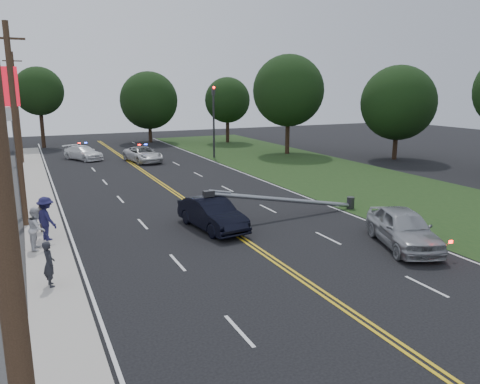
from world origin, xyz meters
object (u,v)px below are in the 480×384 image
traffic_signal (214,115)px  utility_pole_far (17,108)px  emergency_a (143,154)px  crashed_sedan (212,214)px  fallen_streetlight (293,200)px  bystander_a (49,264)px  bystander_b (37,228)px  utility_pole_mid (16,127)px  emergency_b (83,153)px  utility_pole_near (8,270)px  bystander_d (42,216)px  waiting_sedan (403,228)px  bystander_c (46,218)px

traffic_signal → utility_pole_far: bearing=167.1°
emergency_a → crashed_sedan: bearing=-104.6°
traffic_signal → fallen_streetlight: (-4.11, -22.00, -3.29)m
traffic_signal → emergency_a: bearing=177.0°
bystander_a → bystander_b: bystander_b is taller
utility_pole_mid → crashed_sedan: size_ratio=2.10×
traffic_signal → emergency_b: (-12.06, 4.15, -3.53)m
crashed_sedan → bystander_b: size_ratio=2.55×
utility_pole_near → bystander_a: 12.19m
utility_pole_near → utility_pole_far: 42.00m
utility_pole_near → utility_pole_far: size_ratio=1.00×
bystander_d → utility_pole_mid: bearing=39.3°
bystander_a → bystander_b: 4.38m
utility_pole_mid → utility_pole_near: bearing=-90.0°
crashed_sedan → bystander_a: bystander_a is taller
utility_pole_mid → fallen_streetlight: bearing=-16.6°
emergency_b → bystander_d: 24.16m
fallen_streetlight → emergency_b: (-7.95, 26.14, -0.24)m
fallen_streetlight → emergency_a: fallen_streetlight is taller
bystander_a → bystander_b: size_ratio=0.89×
utility_pole_mid → waiting_sedan: 18.90m
fallen_streetlight → emergency_b: fallen_streetlight is taller
emergency_b → bystander_b: (-5.00, -26.32, 0.37)m
crashed_sedan → utility_pole_mid: bearing=145.7°
utility_pole_far → waiting_sedan: size_ratio=1.99×
waiting_sedan → emergency_b: size_ratio=1.08×
utility_pole_mid → crashed_sedan: 10.45m
bystander_b → utility_pole_near: bearing=-169.4°
utility_pole_far → bystander_b: bearing=-89.0°
bystander_a → utility_pole_mid: bearing=-5.0°
utility_pole_near → bystander_b: (0.44, 15.82, -4.03)m
bystander_b → bystander_a: bearing=-164.6°
utility_pole_near → traffic_signal: bearing=65.3°
fallen_streetlight → crashed_sedan: bearing=-176.6°
emergency_b → bystander_c: bearing=-127.6°
waiting_sedan → bystander_c: bearing=173.7°
waiting_sedan → bystander_b: bearing=178.1°
bystander_a → bystander_c: (0.20, 5.54, 0.18)m
traffic_signal → waiting_sedan: size_ratio=1.40×
traffic_signal → emergency_a: 7.91m
emergency_a → bystander_d: size_ratio=3.35×
fallen_streetlight → bystander_a: fallen_streetlight is taller
crashed_sedan → emergency_a: bearing=77.7°
utility_pole_near → crashed_sedan: size_ratio=2.10×
emergency_a → bystander_b: size_ratio=2.75×
utility_pole_mid → bystander_b: size_ratio=5.37×
emergency_a → emergency_b: size_ratio=1.09×
emergency_b → crashed_sedan: bearing=-110.7°
crashed_sedan → bystander_c: 7.73m
bystander_c → bystander_d: bystander_c is taller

